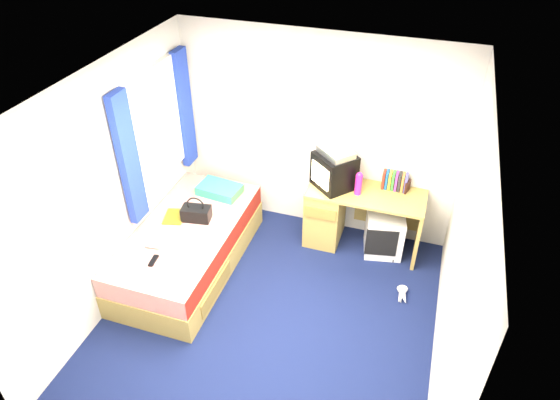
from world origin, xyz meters
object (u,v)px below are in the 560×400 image
(water_bottle, at_px, (156,245))
(pink_water_bottle, at_px, (358,184))
(remote_control, at_px, (153,261))
(picture_frame, at_px, (408,186))
(bed, at_px, (189,246))
(aerosol_can, at_px, (354,180))
(crt_tv, at_px, (334,171))
(pillow, at_px, (220,190))
(towel, at_px, (196,241))
(colour_swatch_fan, at_px, (163,256))
(handbag, at_px, (196,213))
(vcr, at_px, (336,152))
(magazine, at_px, (174,217))
(desk, at_px, (340,212))
(white_heels, at_px, (402,295))
(storage_cube, at_px, (384,233))

(water_bottle, bearing_deg, pink_water_bottle, 35.63)
(remote_control, bearing_deg, picture_frame, 30.31)
(bed, relative_size, aerosol_can, 10.29)
(crt_tv, relative_size, water_bottle, 2.76)
(pillow, xyz_separation_m, towel, (0.14, -0.93, -0.00))
(water_bottle, distance_m, remote_control, 0.21)
(water_bottle, xyz_separation_m, colour_swatch_fan, (0.13, -0.09, -0.03))
(pink_water_bottle, relative_size, handbag, 0.73)
(vcr, relative_size, remote_control, 2.37)
(magazine, bearing_deg, picture_frame, 22.47)
(pillow, distance_m, water_bottle, 1.11)
(bed, height_order, pillow, pillow)
(desk, bearing_deg, picture_frame, 11.65)
(desk, relative_size, towel, 4.14)
(pink_water_bottle, xyz_separation_m, towel, (-1.44, -1.12, -0.28))
(picture_frame, xyz_separation_m, towel, (-1.95, -1.33, -0.23))
(vcr, xyz_separation_m, white_heels, (0.96, -0.74, -1.15))
(magazine, relative_size, white_heels, 1.18)
(desk, xyz_separation_m, towel, (-1.25, -1.19, 0.19))
(storage_cube, bearing_deg, crt_tv, 165.42)
(handbag, distance_m, magazine, 0.27)
(picture_frame, height_order, towel, picture_frame)
(pillow, relative_size, aerosol_can, 2.52)
(handbag, distance_m, remote_control, 0.76)
(water_bottle, bearing_deg, white_heels, 14.07)
(aerosol_can, xyz_separation_m, handbag, (-1.55, -0.85, -0.22))
(vcr, relative_size, colour_swatch_fan, 1.72)
(water_bottle, relative_size, colour_swatch_fan, 0.91)
(pink_water_bottle, xyz_separation_m, aerosol_can, (-0.07, 0.12, -0.02))
(handbag, relative_size, water_bottle, 1.66)
(handbag, bearing_deg, towel, -74.16)
(crt_tv, height_order, handbag, crt_tv)
(towel, bearing_deg, crt_tv, 46.15)
(colour_swatch_fan, bearing_deg, storage_cube, 34.89)
(bed, relative_size, towel, 6.37)
(crt_tv, bearing_deg, towel, -93.43)
(storage_cube, bearing_deg, vcr, 165.10)
(handbag, bearing_deg, desk, 19.86)
(pillow, distance_m, towel, 0.94)
(white_heels, bearing_deg, storage_cube, 114.70)
(crt_tv, relative_size, colour_swatch_fan, 2.51)
(pink_water_bottle, relative_size, magazine, 0.87)
(pink_water_bottle, xyz_separation_m, colour_swatch_fan, (-1.67, -1.38, -0.33))
(vcr, distance_m, water_bottle, 2.12)
(aerosol_can, distance_m, water_bottle, 2.24)
(crt_tv, xyz_separation_m, handbag, (-1.33, -0.80, -0.33))
(handbag, bearing_deg, white_heels, -7.62)
(picture_frame, distance_m, water_bottle, 2.76)
(vcr, bearing_deg, handbag, -106.85)
(picture_frame, bearing_deg, pillow, -152.37)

